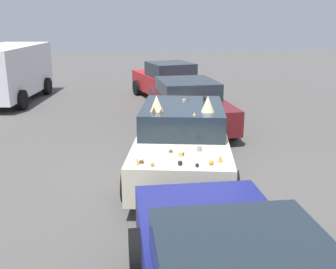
% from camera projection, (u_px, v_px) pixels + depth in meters
% --- Properties ---
extents(ground_plane, '(60.00, 60.00, 0.00)m').
position_uv_depth(ground_plane, '(182.00, 174.00, 8.66)').
color(ground_plane, '#514F4C').
extents(art_car_decorated, '(4.72, 2.76, 1.78)m').
position_uv_depth(art_car_decorated, '(182.00, 140.00, 8.49)').
color(art_car_decorated, beige).
rests_on(art_car_decorated, ground).
extents(parked_van_behind_right, '(5.25, 2.91, 2.16)m').
position_uv_depth(parked_van_behind_right, '(7.00, 71.00, 15.71)').
color(parked_van_behind_right, silver).
rests_on(parked_van_behind_right, ground).
extents(parked_sedan_row_back_far, '(4.34, 2.58, 1.51)m').
position_uv_depth(parked_sedan_row_back_far, '(167.00, 81.00, 16.25)').
color(parked_sedan_row_back_far, red).
rests_on(parked_sedan_row_back_far, ground).
extents(parked_sedan_far_left, '(4.52, 2.15, 1.40)m').
position_uv_depth(parked_sedan_far_left, '(188.00, 104.00, 12.18)').
color(parked_sedan_far_left, '#5B1419').
rests_on(parked_sedan_far_left, ground).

